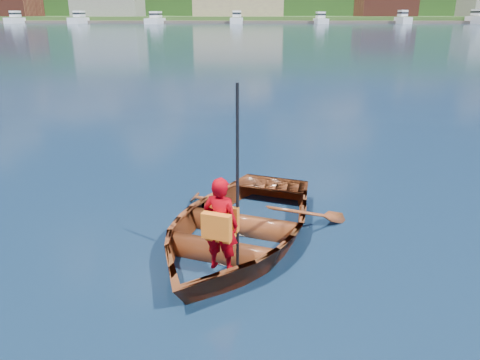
% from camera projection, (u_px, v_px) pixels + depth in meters
% --- Properties ---
extents(ground, '(600.00, 600.00, 0.00)m').
position_uv_depth(ground, '(243.00, 229.00, 6.78)').
color(ground, '#102945').
rests_on(ground, ground).
extents(rowboat, '(3.72, 4.37, 0.77)m').
position_uv_depth(rowboat, '(237.00, 226.00, 6.34)').
color(rowboat, brown).
rests_on(rowboat, ground).
extents(child_paddler, '(0.48, 0.42, 2.16)m').
position_uv_depth(child_paddler, '(221.00, 224.00, 5.34)').
color(child_paddler, '#AD000B').
rests_on(child_paddler, ground).
extents(dock, '(160.03, 5.58, 0.80)m').
position_uv_depth(dock, '(241.00, 22.00, 146.08)').
color(dock, brown).
rests_on(dock, ground).
extents(marina_yachts, '(143.92, 13.97, 4.42)m').
position_uv_depth(marina_yachts, '(260.00, 19.00, 141.20)').
color(marina_yachts, white).
rests_on(marina_yachts, ground).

